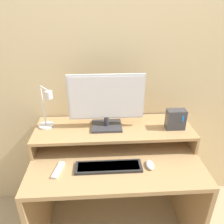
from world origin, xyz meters
The scene contains 9 objects.
wall_back centered at (0.00, 0.72, 1.25)m, with size 6.00×0.05×2.50m.
desk centered at (0.00, 0.34, 0.51)m, with size 1.14×0.69×0.72m.
monitor_shelf centered at (0.00, 0.50, 0.83)m, with size 1.14×0.37×0.13m.
monitor centered at (-0.05, 0.50, 1.06)m, with size 0.52×0.17×0.40m.
desk_lamp centered at (-0.47, 0.51, 0.99)m, with size 0.15×0.18×0.32m.
router_dock centered at (0.44, 0.46, 0.92)m, with size 0.13×0.08×0.15m.
keyboard centered at (-0.05, 0.21, 0.73)m, with size 0.43×0.12×0.02m.
mouse centered at (0.21, 0.21, 0.73)m, with size 0.05×0.09×0.03m.
remote_control centered at (-0.37, 0.21, 0.73)m, with size 0.07×0.15×0.02m.
Camera 1 is at (-0.10, -0.87, 1.66)m, focal length 35.00 mm.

